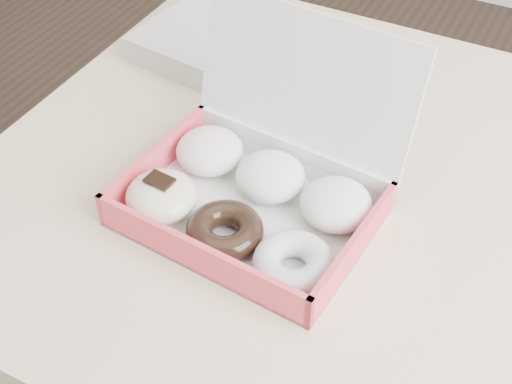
% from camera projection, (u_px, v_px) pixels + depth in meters
% --- Properties ---
extents(table, '(1.20, 0.80, 0.75)m').
position_uv_depth(table, '(450.00, 269.00, 0.89)').
color(table, '#CDB887').
rests_on(table, ground).
extents(donut_box, '(0.30, 0.28, 0.20)m').
position_uv_depth(donut_box, '(254.00, 189.00, 0.83)').
color(donut_box, white).
rests_on(donut_box, table).
extents(newspapers, '(0.27, 0.23, 0.04)m').
position_uv_depth(newspapers, '(228.00, 45.00, 1.09)').
color(newspapers, silver).
rests_on(newspapers, table).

